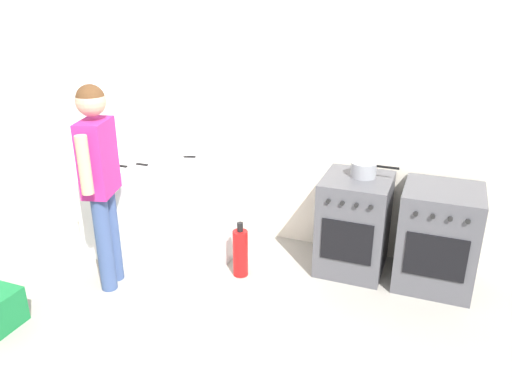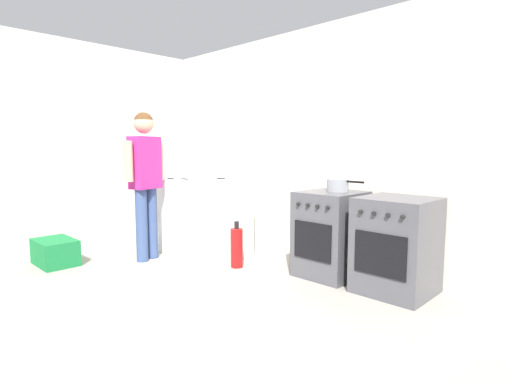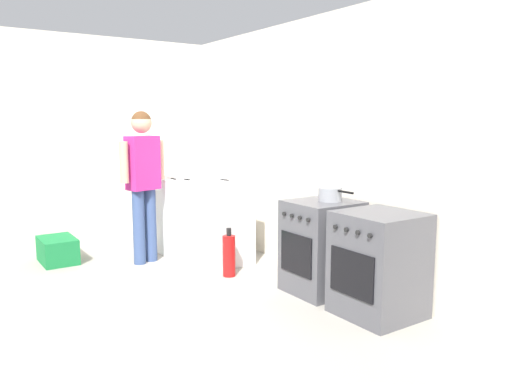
{
  "view_description": "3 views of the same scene",
  "coord_description": "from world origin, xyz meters",
  "px_view_note": "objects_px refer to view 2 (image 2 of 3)",
  "views": [
    {
      "loc": [
        0.97,
        -2.36,
        2.31
      ],
      "look_at": [
        -0.24,
        0.76,
        0.95
      ],
      "focal_mm": 35.0,
      "sensor_mm": 36.0,
      "label": 1
    },
    {
      "loc": [
        2.57,
        -1.75,
        1.28
      ],
      "look_at": [
        -0.04,
        0.9,
        0.87
      ],
      "focal_mm": 28.0,
      "sensor_mm": 36.0,
      "label": 2
    },
    {
      "loc": [
        3.72,
        -1.43,
        1.58
      ],
      "look_at": [
        0.17,
        0.97,
        0.96
      ],
      "focal_mm": 35.0,
      "sensor_mm": 36.0,
      "label": 3
    }
  ],
  "objects_px": {
    "oven_left": "(331,234)",
    "person": "(145,172)",
    "larder_cabinet": "(183,167)",
    "knife_utility": "(169,179)",
    "knife_carving": "(180,179)",
    "pot": "(338,185)",
    "recycling_crate_lower": "(55,252)",
    "knife_paring": "(219,179)",
    "oven_right": "(396,245)",
    "fire_extinguisher": "(237,247)"
  },
  "relations": [
    {
      "from": "oven_left",
      "to": "person",
      "type": "height_order",
      "value": "person"
    },
    {
      "from": "larder_cabinet",
      "to": "oven_left",
      "type": "bearing_deg",
      "value": -2.21
    },
    {
      "from": "knife_utility",
      "to": "knife_carving",
      "type": "bearing_deg",
      "value": 41.76
    },
    {
      "from": "oven_left",
      "to": "larder_cabinet",
      "type": "distance_m",
      "value": 2.71
    },
    {
      "from": "pot",
      "to": "person",
      "type": "distance_m",
      "value": 2.14
    },
    {
      "from": "recycling_crate_lower",
      "to": "knife_paring",
      "type": "bearing_deg",
      "value": 63.09
    },
    {
      "from": "oven_left",
      "to": "knife_utility",
      "type": "xyz_separation_m",
      "value": [
        -1.98,
        -0.59,
        0.48
      ]
    },
    {
      "from": "knife_carving",
      "to": "person",
      "type": "relative_size",
      "value": 0.2
    },
    {
      "from": "oven_left",
      "to": "knife_paring",
      "type": "bearing_deg",
      "value": -174.0
    },
    {
      "from": "oven_right",
      "to": "knife_paring",
      "type": "distance_m",
      "value": 2.28
    },
    {
      "from": "oven_left",
      "to": "pot",
      "type": "bearing_deg",
      "value": 58.17
    },
    {
      "from": "recycling_crate_lower",
      "to": "larder_cabinet",
      "type": "height_order",
      "value": "larder_cabinet"
    },
    {
      "from": "oven_right",
      "to": "fire_extinguisher",
      "type": "height_order",
      "value": "oven_right"
    },
    {
      "from": "oven_right",
      "to": "knife_utility",
      "type": "bearing_deg",
      "value": -167.62
    },
    {
      "from": "oven_left",
      "to": "knife_paring",
      "type": "xyz_separation_m",
      "value": [
        -1.53,
        -0.16,
        0.48
      ]
    },
    {
      "from": "recycling_crate_lower",
      "to": "pot",
      "type": "bearing_deg",
      "value": 37.89
    },
    {
      "from": "knife_carving",
      "to": "larder_cabinet",
      "type": "xyz_separation_m",
      "value": [
        -0.77,
        0.6,
        0.1
      ]
    },
    {
      "from": "knife_paring",
      "to": "recycling_crate_lower",
      "type": "bearing_deg",
      "value": -116.91
    },
    {
      "from": "oven_right",
      "to": "person",
      "type": "bearing_deg",
      "value": -158.4
    },
    {
      "from": "knife_utility",
      "to": "recycling_crate_lower",
      "type": "relative_size",
      "value": 0.48
    },
    {
      "from": "knife_carving",
      "to": "recycling_crate_lower",
      "type": "xyz_separation_m",
      "value": [
        -0.49,
        -1.32,
        -0.76
      ]
    },
    {
      "from": "knife_carving",
      "to": "recycling_crate_lower",
      "type": "bearing_deg",
      "value": -110.37
    },
    {
      "from": "knife_utility",
      "to": "person",
      "type": "relative_size",
      "value": 0.15
    },
    {
      "from": "knife_paring",
      "to": "recycling_crate_lower",
      "type": "xyz_separation_m",
      "value": [
        -0.84,
        -1.65,
        -0.77
      ]
    },
    {
      "from": "knife_paring",
      "to": "recycling_crate_lower",
      "type": "distance_m",
      "value": 2.01
    },
    {
      "from": "knife_utility",
      "to": "knife_paring",
      "type": "bearing_deg",
      "value": 43.22
    },
    {
      "from": "oven_left",
      "to": "knife_utility",
      "type": "relative_size",
      "value": 3.39
    },
    {
      "from": "person",
      "to": "pot",
      "type": "bearing_deg",
      "value": 29.5
    },
    {
      "from": "recycling_crate_lower",
      "to": "knife_carving",
      "type": "bearing_deg",
      "value": 69.63
    },
    {
      "from": "pot",
      "to": "person",
      "type": "height_order",
      "value": "person"
    },
    {
      "from": "person",
      "to": "recycling_crate_lower",
      "type": "bearing_deg",
      "value": -123.58
    },
    {
      "from": "knife_paring",
      "to": "oven_left",
      "type": "bearing_deg",
      "value": 6.0
    },
    {
      "from": "pot",
      "to": "fire_extinguisher",
      "type": "distance_m",
      "value": 1.26
    },
    {
      "from": "larder_cabinet",
      "to": "knife_utility",
      "type": "bearing_deg",
      "value": -45.92
    },
    {
      "from": "oven_right",
      "to": "knife_utility",
      "type": "distance_m",
      "value": 2.78
    },
    {
      "from": "knife_paring",
      "to": "fire_extinguisher",
      "type": "distance_m",
      "value": 1.0
    },
    {
      "from": "knife_utility",
      "to": "recycling_crate_lower",
      "type": "distance_m",
      "value": 1.5
    },
    {
      "from": "oven_right",
      "to": "pot",
      "type": "xyz_separation_m",
      "value": [
        -0.65,
        0.06,
        0.49
      ]
    },
    {
      "from": "person",
      "to": "fire_extinguisher",
      "type": "xyz_separation_m",
      "value": [
        0.96,
        0.52,
        -0.79
      ]
    },
    {
      "from": "knife_utility",
      "to": "recycling_crate_lower",
      "type": "xyz_separation_m",
      "value": [
        -0.39,
        -1.23,
        -0.76
      ]
    },
    {
      "from": "pot",
      "to": "recycling_crate_lower",
      "type": "xyz_separation_m",
      "value": [
        -2.4,
        -1.87,
        -0.77
      ]
    },
    {
      "from": "knife_paring",
      "to": "person",
      "type": "relative_size",
      "value": 0.12
    },
    {
      "from": "oven_left",
      "to": "oven_right",
      "type": "xyz_separation_m",
      "value": [
        0.69,
        0.0,
        0.0
      ]
    },
    {
      "from": "knife_utility",
      "to": "fire_extinguisher",
      "type": "distance_m",
      "value": 1.31
    },
    {
      "from": "larder_cabinet",
      "to": "knife_carving",
      "type": "bearing_deg",
      "value": -37.67
    },
    {
      "from": "pot",
      "to": "oven_right",
      "type": "bearing_deg",
      "value": -5.04
    },
    {
      "from": "fire_extinguisher",
      "to": "larder_cabinet",
      "type": "bearing_deg",
      "value": 161.95
    },
    {
      "from": "knife_utility",
      "to": "oven_right",
      "type": "bearing_deg",
      "value": 12.38
    },
    {
      "from": "knife_carving",
      "to": "oven_right",
      "type": "bearing_deg",
      "value": 10.88
    },
    {
      "from": "oven_left",
      "to": "larder_cabinet",
      "type": "bearing_deg",
      "value": 177.79
    }
  ]
}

